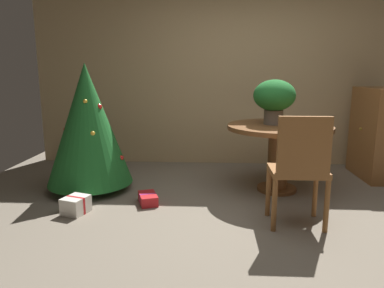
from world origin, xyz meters
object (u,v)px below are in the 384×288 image
object	(u,v)px
wooden_chair_near	(300,165)
wooden_cabinet	(381,133)
flower_vase	(274,97)
gift_box_cream	(76,205)
holiday_tree	(88,124)
round_dining_table	(279,142)
gift_box_red	(148,199)

from	to	relation	value
wooden_chair_near	wooden_cabinet	distance (m)	2.11
flower_vase	gift_box_cream	distance (m)	2.37
flower_vase	wooden_chair_near	size ratio (longest dim) A/B	0.51
holiday_tree	gift_box_cream	bearing A→B (deg)	-82.93
gift_box_cream	round_dining_table	bearing A→B (deg)	21.19
round_dining_table	wooden_chair_near	world-z (taller)	wooden_chair_near
wooden_chair_near	wooden_cabinet	xyz separation A→B (m)	(1.38, 1.59, 0.01)
wooden_chair_near	gift_box_cream	size ratio (longest dim) A/B	3.46
holiday_tree	gift_box_red	bearing A→B (deg)	-28.76
flower_vase	holiday_tree	bearing A→B (deg)	-175.39
flower_vase	wooden_cabinet	bearing A→B (deg)	20.36
gift_box_cream	wooden_cabinet	distance (m)	3.74
round_dining_table	wooden_cabinet	size ratio (longest dim) A/B	1.01
wooden_chair_near	gift_box_cream	world-z (taller)	wooden_chair_near
gift_box_red	wooden_cabinet	world-z (taller)	wooden_cabinet
flower_vase	gift_box_red	xyz separation A→B (m)	(-1.34, -0.57, -1.01)
flower_vase	round_dining_table	bearing A→B (deg)	-49.31
round_dining_table	holiday_tree	xyz separation A→B (m)	(-2.13, -0.10, 0.20)
holiday_tree	wooden_cabinet	size ratio (longest dim) A/B	1.26
round_dining_table	gift_box_red	distance (m)	1.57
flower_vase	holiday_tree	world-z (taller)	holiday_tree
round_dining_table	gift_box_red	xyz separation A→B (m)	(-1.40, -0.50, -0.51)
gift_box_red	wooden_chair_near	bearing A→B (deg)	-19.18
wooden_chair_near	gift_box_cream	xyz separation A→B (m)	(-2.04, 0.19, -0.48)
wooden_chair_near	wooden_cabinet	bearing A→B (deg)	48.97
wooden_cabinet	holiday_tree	bearing A→B (deg)	-168.69
wooden_chair_near	gift_box_red	bearing A→B (deg)	160.82
flower_vase	gift_box_cream	xyz separation A→B (m)	(-1.98, -0.86, -0.98)
round_dining_table	holiday_tree	size ratio (longest dim) A/B	0.81
round_dining_table	holiday_tree	distance (m)	2.14
flower_vase	gift_box_cream	size ratio (longest dim) A/B	1.75
holiday_tree	gift_box_red	size ratio (longest dim) A/B	4.44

